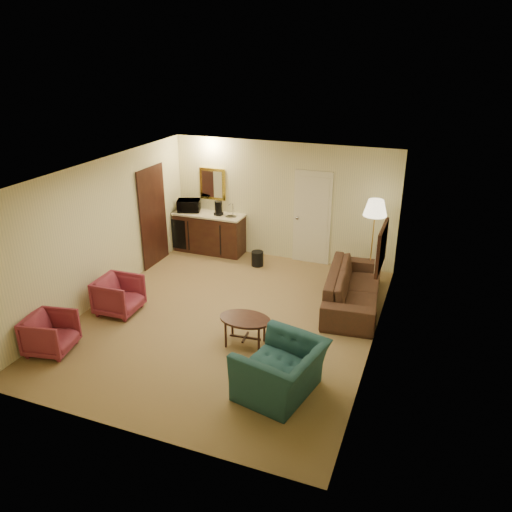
{
  "coord_description": "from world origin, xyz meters",
  "views": [
    {
      "loc": [
        3.2,
        -6.99,
        4.41
      ],
      "look_at": [
        0.35,
        0.5,
        1.05
      ],
      "focal_mm": 35.0,
      "sensor_mm": 36.0,
      "label": 1
    }
  ],
  "objects_px": {
    "coffee_maker": "(219,208)",
    "floor_lamp": "(372,242)",
    "teal_armchair": "(281,362)",
    "rose_chair_near": "(119,294)",
    "coffee_table": "(245,331)",
    "microwave": "(189,204)",
    "sofa": "(354,282)",
    "wetbar_cabinet": "(209,233)",
    "waste_bin": "(257,259)",
    "rose_chair_far": "(50,332)"
  },
  "relations": [
    {
      "from": "coffee_maker",
      "to": "sofa",
      "type": "bearing_deg",
      "value": -38.11
    },
    {
      "from": "wetbar_cabinet",
      "to": "rose_chair_near",
      "type": "relative_size",
      "value": 2.25
    },
    {
      "from": "wetbar_cabinet",
      "to": "teal_armchair",
      "type": "distance_m",
      "value": 5.36
    },
    {
      "from": "floor_lamp",
      "to": "sofa",
      "type": "bearing_deg",
      "value": -96.59
    },
    {
      "from": "wetbar_cabinet",
      "to": "rose_chair_far",
      "type": "height_order",
      "value": "wetbar_cabinet"
    },
    {
      "from": "wetbar_cabinet",
      "to": "sofa",
      "type": "bearing_deg",
      "value": -21.53
    },
    {
      "from": "floor_lamp",
      "to": "coffee_maker",
      "type": "height_order",
      "value": "floor_lamp"
    },
    {
      "from": "coffee_maker",
      "to": "floor_lamp",
      "type": "bearing_deg",
      "value": -20.39
    },
    {
      "from": "sofa",
      "to": "floor_lamp",
      "type": "distance_m",
      "value": 1.18
    },
    {
      "from": "waste_bin",
      "to": "microwave",
      "type": "bearing_deg",
      "value": 168.64
    },
    {
      "from": "wetbar_cabinet",
      "to": "rose_chair_far",
      "type": "bearing_deg",
      "value": -96.17
    },
    {
      "from": "wetbar_cabinet",
      "to": "coffee_maker",
      "type": "height_order",
      "value": "coffee_maker"
    },
    {
      "from": "floor_lamp",
      "to": "coffee_maker",
      "type": "relative_size",
      "value": 5.44
    },
    {
      "from": "wetbar_cabinet",
      "to": "waste_bin",
      "type": "xyz_separation_m",
      "value": [
        1.33,
        -0.37,
        -0.3
      ]
    },
    {
      "from": "rose_chair_far",
      "to": "microwave",
      "type": "bearing_deg",
      "value": -10.94
    },
    {
      "from": "sofa",
      "to": "microwave",
      "type": "bearing_deg",
      "value": 65.29
    },
    {
      "from": "sofa",
      "to": "coffee_maker",
      "type": "xyz_separation_m",
      "value": [
        -3.35,
        1.42,
        0.62
      ]
    },
    {
      "from": "waste_bin",
      "to": "coffee_maker",
      "type": "height_order",
      "value": "coffee_maker"
    },
    {
      "from": "teal_armchair",
      "to": "rose_chair_far",
      "type": "xyz_separation_m",
      "value": [
        -3.66,
        -0.3,
        -0.15
      ]
    },
    {
      "from": "coffee_table",
      "to": "waste_bin",
      "type": "relative_size",
      "value": 2.56
    },
    {
      "from": "teal_armchair",
      "to": "rose_chair_near",
      "type": "relative_size",
      "value": 1.56
    },
    {
      "from": "rose_chair_far",
      "to": "floor_lamp",
      "type": "distance_m",
      "value": 6.05
    },
    {
      "from": "coffee_table",
      "to": "waste_bin",
      "type": "xyz_separation_m",
      "value": [
        -0.92,
        2.99,
        -0.08
      ]
    },
    {
      "from": "waste_bin",
      "to": "rose_chair_near",
      "type": "bearing_deg",
      "value": -119.24
    },
    {
      "from": "rose_chair_near",
      "to": "microwave",
      "type": "relative_size",
      "value": 1.44
    },
    {
      "from": "wetbar_cabinet",
      "to": "coffee_table",
      "type": "xyz_separation_m",
      "value": [
        2.25,
        -3.37,
        -0.22
      ]
    },
    {
      "from": "sofa",
      "to": "floor_lamp",
      "type": "height_order",
      "value": "floor_lamp"
    },
    {
      "from": "sofa",
      "to": "microwave",
      "type": "relative_size",
      "value": 4.61
    },
    {
      "from": "sofa",
      "to": "teal_armchair",
      "type": "distance_m",
      "value": 2.94
    },
    {
      "from": "wetbar_cabinet",
      "to": "rose_chair_far",
      "type": "xyz_separation_m",
      "value": [
        -0.5,
        -4.62,
        -0.12
      ]
    },
    {
      "from": "sofa",
      "to": "coffee_table",
      "type": "distance_m",
      "value": 2.38
    },
    {
      "from": "coffee_table",
      "to": "floor_lamp",
      "type": "relative_size",
      "value": 0.48
    },
    {
      "from": "floor_lamp",
      "to": "microwave",
      "type": "height_order",
      "value": "floor_lamp"
    },
    {
      "from": "floor_lamp",
      "to": "microwave",
      "type": "bearing_deg",
      "value": 175.77
    },
    {
      "from": "coffee_table",
      "to": "microwave",
      "type": "bearing_deg",
      "value": 129.29
    },
    {
      "from": "rose_chair_near",
      "to": "waste_bin",
      "type": "height_order",
      "value": "rose_chair_near"
    },
    {
      "from": "waste_bin",
      "to": "wetbar_cabinet",
      "type": "bearing_deg",
      "value": 164.23
    },
    {
      "from": "rose_chair_near",
      "to": "microwave",
      "type": "height_order",
      "value": "microwave"
    },
    {
      "from": "floor_lamp",
      "to": "microwave",
      "type": "distance_m",
      "value": 4.24
    },
    {
      "from": "rose_chair_near",
      "to": "coffee_maker",
      "type": "relative_size",
      "value": 2.29
    },
    {
      "from": "wetbar_cabinet",
      "to": "rose_chair_near",
      "type": "xyz_separation_m",
      "value": [
        -0.25,
        -3.19,
        -0.1
      ]
    },
    {
      "from": "sofa",
      "to": "floor_lamp",
      "type": "xyz_separation_m",
      "value": [
        0.13,
        1.1,
        0.41
      ]
    },
    {
      "from": "sofa",
      "to": "wetbar_cabinet",
      "type": "bearing_deg",
      "value": 62.77
    },
    {
      "from": "teal_armchair",
      "to": "rose_chair_near",
      "type": "height_order",
      "value": "teal_armchair"
    },
    {
      "from": "coffee_table",
      "to": "coffee_maker",
      "type": "height_order",
      "value": "coffee_maker"
    },
    {
      "from": "wetbar_cabinet",
      "to": "teal_armchair",
      "type": "relative_size",
      "value": 1.44
    },
    {
      "from": "teal_armchair",
      "to": "floor_lamp",
      "type": "bearing_deg",
      "value": -175.94
    },
    {
      "from": "wetbar_cabinet",
      "to": "teal_armchair",
      "type": "height_order",
      "value": "teal_armchair"
    },
    {
      "from": "wetbar_cabinet",
      "to": "rose_chair_near",
      "type": "distance_m",
      "value": 3.2
    },
    {
      "from": "coffee_table",
      "to": "coffee_maker",
      "type": "distance_m",
      "value": 4.01
    }
  ]
}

